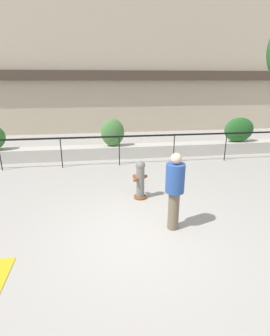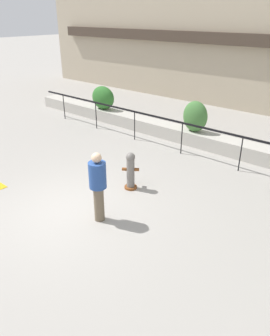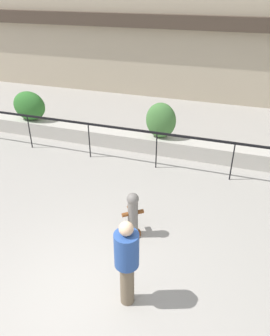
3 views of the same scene
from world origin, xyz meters
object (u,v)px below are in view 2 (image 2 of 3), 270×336
hedge_bush_1 (195,116)px  fire_hydrant (131,170)px  hedge_bush_0 (103,98)px  pedestrian (98,183)px

hedge_bush_1 → fire_hydrant: bearing=-83.4°
hedge_bush_0 → hedge_bush_1: hedge_bush_1 is taller
hedge_bush_0 → pedestrian: pedestrian is taller
hedge_bush_0 → pedestrian: 8.15m
hedge_bush_1 → pedestrian: pedestrian is taller
hedge_bush_1 → fire_hydrant: (0.48, -4.14, -0.51)m
hedge_bush_0 → pedestrian: size_ratio=0.70×
fire_hydrant → pedestrian: bearing=-74.3°
hedge_bush_0 → hedge_bush_1: (4.80, 0.00, 0.05)m
hedge_bush_0 → fire_hydrant: size_ratio=1.12×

